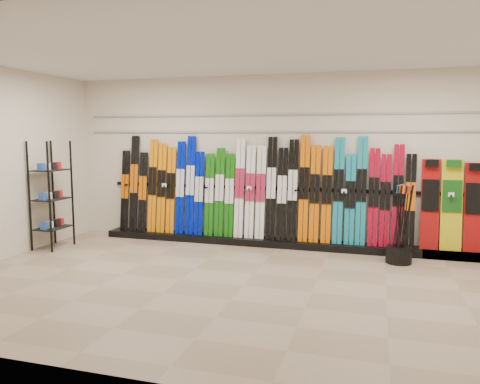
% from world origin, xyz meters
% --- Properties ---
extents(floor, '(8.00, 8.00, 0.00)m').
position_xyz_m(floor, '(0.00, 0.00, 0.00)').
color(floor, gray).
rests_on(floor, ground).
extents(back_wall, '(8.00, 0.00, 8.00)m').
position_xyz_m(back_wall, '(0.00, 2.50, 1.50)').
color(back_wall, beige).
rests_on(back_wall, floor).
extents(ceiling, '(8.00, 8.00, 0.00)m').
position_xyz_m(ceiling, '(0.00, 0.00, 3.00)').
color(ceiling, silver).
rests_on(ceiling, back_wall).
extents(ski_rack_base, '(8.00, 0.40, 0.12)m').
position_xyz_m(ski_rack_base, '(0.22, 2.28, 0.06)').
color(ski_rack_base, black).
rests_on(ski_rack_base, floor).
extents(skis, '(5.37, 0.23, 1.82)m').
position_xyz_m(skis, '(-0.45, 2.33, 0.95)').
color(skis, black).
rests_on(skis, ski_rack_base).
extents(snowboards, '(1.24, 0.22, 1.44)m').
position_xyz_m(snowboards, '(2.92, 2.35, 0.82)').
color(snowboards, '#990C0C').
rests_on(snowboards, ski_rack_base).
extents(accessory_rack, '(0.40, 0.60, 1.85)m').
position_xyz_m(accessory_rack, '(-3.75, 1.07, 0.92)').
color(accessory_rack, black).
rests_on(accessory_rack, floor).
extents(pole_bin, '(0.39, 0.39, 0.25)m').
position_xyz_m(pole_bin, '(1.98, 1.72, 0.12)').
color(pole_bin, black).
rests_on(pole_bin, floor).
extents(ski_poles, '(0.30, 0.28, 1.18)m').
position_xyz_m(ski_poles, '(2.00, 1.73, 0.61)').
color(ski_poles, black).
rests_on(ski_poles, pole_bin).
extents(slatwall_rail_0, '(7.60, 0.02, 0.03)m').
position_xyz_m(slatwall_rail_0, '(0.00, 2.48, 2.00)').
color(slatwall_rail_0, gray).
rests_on(slatwall_rail_0, back_wall).
extents(slatwall_rail_1, '(7.60, 0.02, 0.03)m').
position_xyz_m(slatwall_rail_1, '(0.00, 2.48, 2.30)').
color(slatwall_rail_1, gray).
rests_on(slatwall_rail_1, back_wall).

